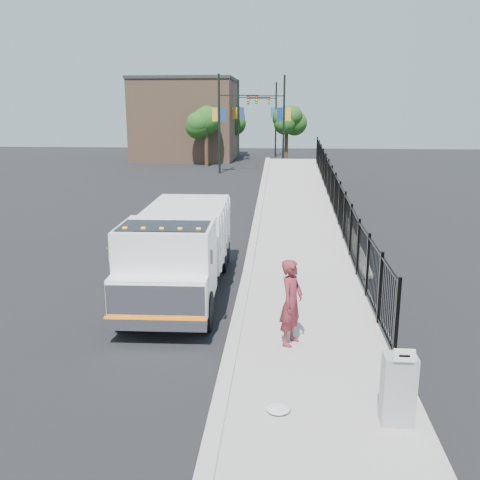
{
  "coord_description": "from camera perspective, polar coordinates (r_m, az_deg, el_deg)",
  "views": [
    {
      "loc": [
        1.05,
        -12.79,
        5.4
      ],
      "look_at": [
        -0.1,
        2.0,
        1.7
      ],
      "focal_mm": 40.0,
      "sensor_mm": 36.0,
      "label": 1
    }
  ],
  "objects": [
    {
      "name": "light_pole_1",
      "position": [
        46.74,
        4.31,
        12.71
      ],
      "size": [
        3.78,
        0.22,
        8.0
      ],
      "color": "black",
      "rests_on": "ground"
    },
    {
      "name": "worker",
      "position": [
        12.19,
        5.5,
        -6.63
      ],
      "size": [
        0.73,
        0.86,
        2.0
      ],
      "primitive_type": "imported",
      "rotation": [
        0.0,
        0.0,
        1.15
      ],
      "color": "maroon",
      "rests_on": "sidewalk"
    },
    {
      "name": "curb",
      "position": [
        12.08,
        -1.04,
        -12.13
      ],
      "size": [
        0.3,
        12.0,
        0.16
      ],
      "primitive_type": "cube",
      "color": "#ADAAA3",
      "rests_on": "ground"
    },
    {
      "name": "light_pole_3",
      "position": [
        60.05,
        3.55,
        13.0
      ],
      "size": [
        3.77,
        0.22,
        8.0
      ],
      "color": "black",
      "rests_on": "ground"
    },
    {
      "name": "sidewalk",
      "position": [
        12.07,
        8.31,
        -12.41
      ],
      "size": [
        3.55,
        12.0,
        0.12
      ],
      "primitive_type": "cube",
      "color": "#9E998E",
      "rests_on": "ground"
    },
    {
      "name": "light_pole_0",
      "position": [
        44.75,
        -1.84,
        12.68
      ],
      "size": [
        3.77,
        0.22,
        8.0
      ],
      "color": "black",
      "rests_on": "ground"
    },
    {
      "name": "iron_fence",
      "position": [
        25.32,
        10.05,
        3.56
      ],
      "size": [
        0.1,
        28.0,
        1.8
      ],
      "primitive_type": "cube",
      "color": "black",
      "rests_on": "ground"
    },
    {
      "name": "arrow_sign",
      "position": [
        9.27,
        17.12,
        -11.69
      ],
      "size": [
        0.35,
        0.04,
        0.22
      ],
      "primitive_type": "cube",
      "color": "white",
      "rests_on": "utility_cabinet"
    },
    {
      "name": "ground",
      "position": [
        13.93,
        -0.25,
        -8.81
      ],
      "size": [
        120.0,
        120.0,
        0.0
      ],
      "primitive_type": "plane",
      "color": "black",
      "rests_on": "ground"
    },
    {
      "name": "tree_0",
      "position": [
        50.29,
        -3.64,
        12.33
      ],
      "size": [
        2.63,
        2.63,
        5.32
      ],
      "color": "#382314",
      "rests_on": "ground"
    },
    {
      "name": "building",
      "position": [
        57.69,
        -5.73,
        12.56
      ],
      "size": [
        10.0,
        10.0,
        8.0
      ],
      "primitive_type": "cube",
      "color": "#8C664C",
      "rests_on": "ground"
    },
    {
      "name": "truck",
      "position": [
        15.64,
        -6.48,
        -0.7
      ],
      "size": [
        2.66,
        7.61,
        2.58
      ],
      "rotation": [
        0.0,
        0.0,
        0.03
      ],
      "color": "black",
      "rests_on": "ground"
    },
    {
      "name": "ramp",
      "position": [
        29.31,
        6.47,
        3.31
      ],
      "size": [
        3.95,
        24.06,
        3.19
      ],
      "primitive_type": "cube",
      "rotation": [
        0.06,
        0.0,
        0.0
      ],
      "color": "#9E998E",
      "rests_on": "ground"
    },
    {
      "name": "light_pole_2",
      "position": [
        54.74,
        0.15,
        12.93
      ],
      "size": [
        3.78,
        0.22,
        8.0
      ],
      "color": "black",
      "rests_on": "ground"
    },
    {
      "name": "tree_2",
      "position": [
        60.07,
        -0.95,
        12.65
      ],
      "size": [
        3.07,
        3.07,
        5.54
      ],
      "color": "#382314",
      "rests_on": "ground"
    },
    {
      "name": "utility_cabinet",
      "position": [
        9.79,
        16.52,
        -15.02
      ],
      "size": [
        0.55,
        0.4,
        1.25
      ],
      "primitive_type": "cube",
      "color": "gray",
      "rests_on": "sidewalk"
    },
    {
      "name": "debris",
      "position": [
        10.02,
        4.1,
        -17.47
      ],
      "size": [
        0.44,
        0.44,
        0.11
      ],
      "primitive_type": "ellipsoid",
      "color": "silver",
      "rests_on": "sidewalk"
    },
    {
      "name": "tree_1",
      "position": [
        54.34,
        5.02,
        12.4
      ],
      "size": [
        2.26,
        2.26,
        5.13
      ],
      "color": "#382314",
      "rests_on": "ground"
    }
  ]
}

